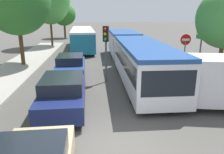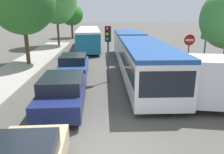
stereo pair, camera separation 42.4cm
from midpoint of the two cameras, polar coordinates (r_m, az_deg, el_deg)
The scene contains 12 objects.
ground_plane at distance 7.12m, azimuth 1.42°, elevation -19.05°, with size 200.00×200.00×0.00m, color #4F4C47.
kerb_strip_left at distance 17.62m, azimuth -22.40°, elevation 1.81°, with size 3.20×30.46×0.14m, color #9E998E.
articulated_bus at distance 16.41m, azimuth 7.08°, elevation 6.72°, with size 2.50×16.45×2.44m.
city_bus_rear at distance 26.44m, azimuth -5.70°, elevation 10.31°, with size 3.05×11.10×2.36m.
queued_car_navy at distance 9.85m, azimuth -11.52°, elevation -3.86°, with size 1.99×4.44×1.52m.
queued_car_blue at distance 14.87m, azimuth -9.15°, elevation 3.03°, with size 1.92×4.29×1.47m.
white_van at distance 10.51m, azimuth 25.58°, elevation -1.20°, with size 5.26×2.78×2.31m.
traffic_light at distance 13.05m, azimuth -0.12°, elevation 9.22°, with size 0.38×0.40×3.40m.
no_entry_sign at distance 15.09m, azimuth 20.15°, elevation 6.81°, with size 0.70×0.08×2.82m.
direction_sign_post at distance 15.37m, azimuth 24.07°, elevation 9.17°, with size 0.10×1.40×3.60m.
tree_left_far at distance 29.10m, azimuth -13.91°, elevation 19.02°, with size 5.07×5.07×8.95m.
tree_left_distant at distance 38.87m, azimuth -10.23°, elevation 15.72°, with size 3.89×3.89×5.68m.
Camera 2 is at (-0.17, -5.80, 4.12)m, focal length 35.00 mm.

